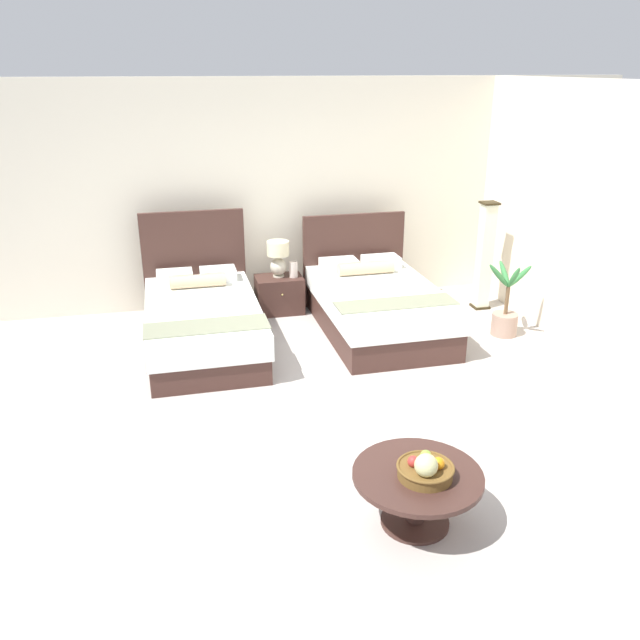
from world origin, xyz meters
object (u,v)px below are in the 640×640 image
at_px(coffee_table, 417,485).
at_px(fruit_bowl, 425,469).
at_px(bed_near_corner, 377,305).
at_px(nightstand, 279,294).
at_px(potted_palm, 505,315).
at_px(vase, 293,269).
at_px(table_lamp, 278,256).
at_px(bed_near_window, 203,320).
at_px(floor_lamp_corner, 485,256).

height_order(coffee_table, fruit_bowl, fruit_bowl).
bearing_deg(bed_near_corner, fruit_bowl, -102.85).
xyz_separation_m(bed_near_corner, nightstand, (-1.01, 0.86, -0.08)).
distance_m(nightstand, potted_palm, 2.76).
xyz_separation_m(vase, coffee_table, (0.02, -4.22, -0.25)).
bearing_deg(potted_palm, table_lamp, 150.53).
bearing_deg(bed_near_corner, nightstand, 139.39).
xyz_separation_m(nightstand, coffee_table, (0.19, -4.26, 0.08)).
xyz_separation_m(bed_near_corner, fruit_bowl, (-0.79, -3.46, 0.17)).
xyz_separation_m(bed_near_window, coffee_table, (1.20, -3.41, 0.00)).
xyz_separation_m(bed_near_corner, vase, (-0.83, 0.82, 0.25)).
height_order(vase, fruit_bowl, vase).
xyz_separation_m(bed_near_window, nightstand, (1.01, 0.85, -0.07)).
bearing_deg(vase, coffee_table, -89.77).
bearing_deg(fruit_bowl, table_lamp, 92.85).
bearing_deg(fruit_bowl, nightstand, 92.86).
bearing_deg(bed_near_corner, vase, 135.29).
height_order(bed_near_corner, table_lamp, bed_near_corner).
height_order(floor_lamp_corner, potted_palm, floor_lamp_corner).
relative_size(vase, fruit_bowl, 0.52).
bearing_deg(bed_near_corner, floor_lamp_corner, 15.12).
height_order(bed_near_window, bed_near_corner, bed_near_window).
xyz_separation_m(bed_near_corner, floor_lamp_corner, (1.55, 0.42, 0.37)).
bearing_deg(table_lamp, bed_near_corner, -41.26).
bearing_deg(coffee_table, floor_lamp_corner, 58.24).
relative_size(bed_near_window, floor_lamp_corner, 1.62).
relative_size(bed_near_corner, table_lamp, 4.74).
bearing_deg(fruit_bowl, coffee_table, 110.68).
bearing_deg(potted_palm, vase, 149.77).
height_order(table_lamp, potted_palm, table_lamp).
relative_size(nightstand, fruit_bowl, 1.53).
bearing_deg(coffee_table, potted_palm, 52.77).
height_order(bed_near_corner, floor_lamp_corner, floor_lamp_corner).
xyz_separation_m(coffee_table, floor_lamp_corner, (2.36, 3.81, 0.38)).
relative_size(bed_near_corner, vase, 10.83).
bearing_deg(potted_palm, floor_lamp_corner, 80.81).
height_order(table_lamp, vase, table_lamp).
bearing_deg(floor_lamp_corner, potted_palm, -99.19).
height_order(table_lamp, fruit_bowl, table_lamp).
relative_size(vase, coffee_table, 0.23).
height_order(bed_near_window, nightstand, bed_near_window).
distance_m(bed_near_corner, nightstand, 1.33).
xyz_separation_m(table_lamp, floor_lamp_corner, (2.55, -0.46, -0.04)).
xyz_separation_m(table_lamp, fruit_bowl, (0.22, -4.34, -0.25)).
bearing_deg(vase, bed_near_window, -145.59).
height_order(table_lamp, floor_lamp_corner, floor_lamp_corner).
bearing_deg(bed_near_window, fruit_bowl, -70.52).
relative_size(table_lamp, potted_palm, 0.51).
xyz_separation_m(fruit_bowl, floor_lamp_corner, (2.34, 3.88, 0.21)).
height_order(bed_near_window, floor_lamp_corner, floor_lamp_corner).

